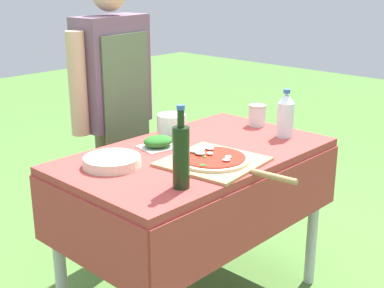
{
  "coord_description": "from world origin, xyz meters",
  "views": [
    {
      "loc": [
        -1.61,
        -1.5,
        1.5
      ],
      "look_at": [
        -0.02,
        0.0,
        0.8
      ],
      "focal_mm": 50.0,
      "sensor_mm": 36.0,
      "label": 1
    }
  ],
  "objects_px": {
    "person_cook": "(114,100)",
    "herb_container": "(158,142)",
    "sauce_jar": "(257,116)",
    "pizza_on_peel": "(215,160)",
    "water_bottle": "(286,115)",
    "plate_stack": "(112,162)",
    "oil_bottle": "(181,155)",
    "mixing_tub": "(172,126)",
    "prep_table": "(196,176)"
  },
  "relations": [
    {
      "from": "person_cook",
      "to": "herb_container",
      "type": "height_order",
      "value": "person_cook"
    },
    {
      "from": "sauce_jar",
      "to": "pizza_on_peel",
      "type": "bearing_deg",
      "value": -159.29
    },
    {
      "from": "water_bottle",
      "to": "plate_stack",
      "type": "height_order",
      "value": "water_bottle"
    },
    {
      "from": "oil_bottle",
      "to": "plate_stack",
      "type": "xyz_separation_m",
      "value": [
        -0.03,
        0.36,
        -0.1
      ]
    },
    {
      "from": "person_cook",
      "to": "sauce_jar",
      "type": "height_order",
      "value": "person_cook"
    },
    {
      "from": "water_bottle",
      "to": "sauce_jar",
      "type": "xyz_separation_m",
      "value": [
        0.07,
        0.21,
        -0.06
      ]
    },
    {
      "from": "mixing_tub",
      "to": "plate_stack",
      "type": "height_order",
      "value": "mixing_tub"
    },
    {
      "from": "prep_table",
      "to": "sauce_jar",
      "type": "distance_m",
      "value": 0.54
    },
    {
      "from": "person_cook",
      "to": "herb_container",
      "type": "relative_size",
      "value": 8.29
    },
    {
      "from": "prep_table",
      "to": "mixing_tub",
      "type": "relative_size",
      "value": 8.88
    },
    {
      "from": "person_cook",
      "to": "oil_bottle",
      "type": "distance_m",
      "value": 0.97
    },
    {
      "from": "oil_bottle",
      "to": "mixing_tub",
      "type": "xyz_separation_m",
      "value": [
        0.41,
        0.47,
        -0.07
      ]
    },
    {
      "from": "mixing_tub",
      "to": "oil_bottle",
      "type": "bearing_deg",
      "value": -131.37
    },
    {
      "from": "water_bottle",
      "to": "plate_stack",
      "type": "distance_m",
      "value": 0.86
    },
    {
      "from": "herb_container",
      "to": "mixing_tub",
      "type": "distance_m",
      "value": 0.17
    },
    {
      "from": "prep_table",
      "to": "water_bottle",
      "type": "relative_size",
      "value": 5.29
    },
    {
      "from": "oil_bottle",
      "to": "herb_container",
      "type": "distance_m",
      "value": 0.48
    },
    {
      "from": "oil_bottle",
      "to": "mixing_tub",
      "type": "height_order",
      "value": "oil_bottle"
    },
    {
      "from": "water_bottle",
      "to": "mixing_tub",
      "type": "xyz_separation_m",
      "value": [
        -0.37,
        0.38,
        -0.05
      ]
    },
    {
      "from": "prep_table",
      "to": "person_cook",
      "type": "height_order",
      "value": "person_cook"
    },
    {
      "from": "sauce_jar",
      "to": "person_cook",
      "type": "bearing_deg",
      "value": 127.29
    },
    {
      "from": "mixing_tub",
      "to": "sauce_jar",
      "type": "bearing_deg",
      "value": -20.9
    },
    {
      "from": "prep_table",
      "to": "oil_bottle",
      "type": "relative_size",
      "value": 3.94
    },
    {
      "from": "oil_bottle",
      "to": "plate_stack",
      "type": "height_order",
      "value": "oil_bottle"
    },
    {
      "from": "herb_container",
      "to": "mixing_tub",
      "type": "xyz_separation_m",
      "value": [
        0.15,
        0.07,
        0.03
      ]
    },
    {
      "from": "prep_table",
      "to": "herb_container",
      "type": "height_order",
      "value": "herb_container"
    },
    {
      "from": "prep_table",
      "to": "herb_container",
      "type": "bearing_deg",
      "value": 115.3
    },
    {
      "from": "herb_container",
      "to": "sauce_jar",
      "type": "xyz_separation_m",
      "value": [
        0.59,
        -0.1,
        0.02
      ]
    },
    {
      "from": "sauce_jar",
      "to": "mixing_tub",
      "type": "bearing_deg",
      "value": 159.1
    },
    {
      "from": "pizza_on_peel",
      "to": "plate_stack",
      "type": "relative_size",
      "value": 2.44
    },
    {
      "from": "person_cook",
      "to": "herb_container",
      "type": "distance_m",
      "value": 0.52
    },
    {
      "from": "herb_container",
      "to": "oil_bottle",
      "type": "bearing_deg",
      "value": -123.03
    },
    {
      "from": "water_bottle",
      "to": "plate_stack",
      "type": "bearing_deg",
      "value": 161.59
    },
    {
      "from": "prep_table",
      "to": "plate_stack",
      "type": "relative_size",
      "value": 5.13
    },
    {
      "from": "person_cook",
      "to": "herb_container",
      "type": "bearing_deg",
      "value": 65.62
    },
    {
      "from": "pizza_on_peel",
      "to": "sauce_jar",
      "type": "relative_size",
      "value": 5.38
    },
    {
      "from": "water_bottle",
      "to": "prep_table",
      "type": "bearing_deg",
      "value": 161.25
    },
    {
      "from": "herb_container",
      "to": "plate_stack",
      "type": "height_order",
      "value": "herb_container"
    },
    {
      "from": "person_cook",
      "to": "mixing_tub",
      "type": "bearing_deg",
      "value": 83.14
    },
    {
      "from": "water_bottle",
      "to": "herb_container",
      "type": "height_order",
      "value": "water_bottle"
    },
    {
      "from": "person_cook",
      "to": "oil_bottle",
      "type": "bearing_deg",
      "value": 57.79
    },
    {
      "from": "oil_bottle",
      "to": "plate_stack",
      "type": "bearing_deg",
      "value": 95.14
    },
    {
      "from": "pizza_on_peel",
      "to": "mixing_tub",
      "type": "distance_m",
      "value": 0.41
    },
    {
      "from": "person_cook",
      "to": "sauce_jar",
      "type": "relative_size",
      "value": 14.0
    },
    {
      "from": "mixing_tub",
      "to": "plate_stack",
      "type": "bearing_deg",
      "value": -166.21
    },
    {
      "from": "water_bottle",
      "to": "person_cook",
      "type": "bearing_deg",
      "value": 115.43
    },
    {
      "from": "herb_container",
      "to": "plate_stack",
      "type": "distance_m",
      "value": 0.29
    },
    {
      "from": "oil_bottle",
      "to": "sauce_jar",
      "type": "xyz_separation_m",
      "value": [
        0.85,
        0.3,
        -0.07
      ]
    },
    {
      "from": "herb_container",
      "to": "mixing_tub",
      "type": "relative_size",
      "value": 1.33
    },
    {
      "from": "herb_container",
      "to": "sauce_jar",
      "type": "bearing_deg",
      "value": -9.53
    }
  ]
}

